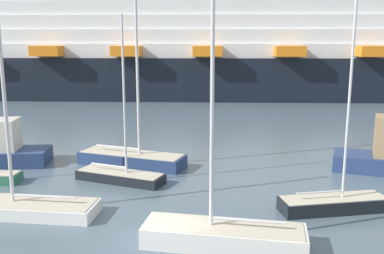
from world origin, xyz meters
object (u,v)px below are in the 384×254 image
sailboat_4 (224,233)px  sailboat_5 (120,174)px  sailboat_1 (24,203)px  cruise_ship (136,51)px  sailboat_6 (132,156)px  sailboat_0 (334,201)px

sailboat_4 → sailboat_5: (-6.31, 7.93, -0.13)m
sailboat_1 → sailboat_4: 10.13m
sailboat_1 → cruise_ship: bearing=-82.0°
sailboat_1 → sailboat_4: bearing=167.8°
sailboat_1 → sailboat_4: (9.79, -2.60, 0.02)m
sailboat_4 → sailboat_6: sailboat_6 is taller
sailboat_0 → sailboat_5: sailboat_0 is taller
sailboat_4 → cruise_ship: size_ratio=0.10×
sailboat_6 → sailboat_0: bearing=-15.6°
sailboat_1 → sailboat_6: size_ratio=0.87×
cruise_ship → sailboat_1: bearing=-86.9°
sailboat_4 → sailboat_6: bearing=-55.0°
cruise_ship → sailboat_0: bearing=-69.1°
cruise_ship → sailboat_4: bearing=-76.5°
sailboat_1 → cruise_ship: (-4.44, 47.94, 6.46)m
sailboat_4 → sailboat_5: sailboat_4 is taller
sailboat_5 → cruise_ship: cruise_ship is taller
sailboat_0 → sailboat_5: bearing=148.3°
sailboat_4 → cruise_ship: bearing=-68.4°
sailboat_0 → sailboat_1: 15.37m
sailboat_0 → sailboat_4: sailboat_4 is taller
sailboat_0 → sailboat_1: (-15.28, -1.63, 0.04)m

